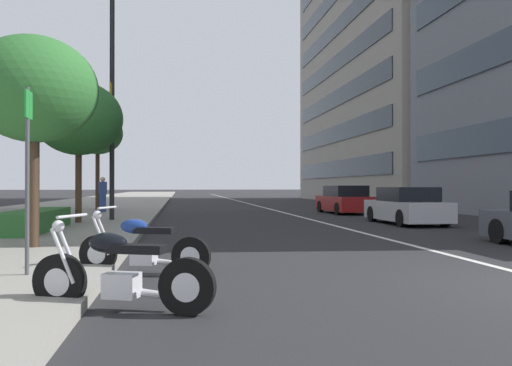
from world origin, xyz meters
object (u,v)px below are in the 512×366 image
object	(u,v)px
motorcycle_second_in_row	(142,249)
parking_sign_by_curb	(28,163)
car_far_down_avenue	(344,200)
street_tree_far_plaza	(98,134)
street_tree_near_plaza_corner	(34,90)
motorcycle_nearest_camera	(120,275)
street_tree_mid_sidewalk	(79,119)
pedestrian_on_plaza	(103,194)
street_lamp_with_banners	(119,83)
car_mid_block_traffic	(406,207)

from	to	relation	value
motorcycle_second_in_row	parking_sign_by_curb	size ratio (longest dim) A/B	0.79
car_far_down_avenue	street_tree_far_plaza	world-z (taller)	street_tree_far_plaza
street_tree_near_plaza_corner	parking_sign_by_curb	bearing A→B (deg)	-166.32
motorcycle_nearest_camera	street_tree_mid_sidewalk	bearing A→B (deg)	-57.34
street_tree_mid_sidewalk	car_far_down_avenue	bearing A→B (deg)	-59.82
pedestrian_on_plaza	car_far_down_avenue	bearing A→B (deg)	-102.95
motorcycle_nearest_camera	street_tree_far_plaza	world-z (taller)	street_tree_far_plaza
street_lamp_with_banners	street_tree_mid_sidewalk	world-z (taller)	street_lamp_with_banners
motorcycle_second_in_row	street_tree_near_plaza_corner	xyz separation A→B (m)	(2.85, 2.43, 3.03)
street_tree_mid_sidewalk	pedestrian_on_plaza	world-z (taller)	street_tree_mid_sidewalk
pedestrian_on_plaza	car_mid_block_traffic	bearing A→B (deg)	-133.79
street_lamp_with_banners	street_tree_far_plaza	size ratio (longest dim) A/B	1.68
motorcycle_nearest_camera	car_far_down_avenue	world-z (taller)	car_far_down_avenue
car_mid_block_traffic	street_tree_near_plaza_corner	distance (m)	13.65
car_far_down_avenue	street_tree_near_plaza_corner	world-z (taller)	street_tree_near_plaza_corner
parking_sign_by_curb	street_tree_near_plaza_corner	xyz separation A→B (m)	(3.53, 0.86, 1.68)
car_mid_block_traffic	pedestrian_on_plaza	size ratio (longest dim) A/B	2.48
motorcycle_second_in_row	street_lamp_with_banners	xyz separation A→B (m)	(11.59, 1.70, 4.94)
street_tree_near_plaza_corner	motorcycle_second_in_row	bearing A→B (deg)	-139.52
motorcycle_nearest_camera	car_far_down_avenue	bearing A→B (deg)	-94.86
parking_sign_by_curb	street_lamp_with_banners	world-z (taller)	street_lamp_with_banners
motorcycle_second_in_row	street_tree_near_plaza_corner	bearing A→B (deg)	-30.48
motorcycle_second_in_row	street_tree_far_plaza	bearing A→B (deg)	-60.26
street_tree_mid_sidewalk	street_tree_far_plaza	xyz separation A→B (m)	(10.07, 0.91, 0.48)
street_lamp_with_banners	street_tree_near_plaza_corner	world-z (taller)	street_lamp_with_banners
car_mid_block_traffic	pedestrian_on_plaza	world-z (taller)	pedestrian_on_plaza
car_far_down_avenue	pedestrian_on_plaza	world-z (taller)	pedestrian_on_plaza
street_lamp_with_banners	street_tree_near_plaza_corner	xyz separation A→B (m)	(-8.74, 0.74, -1.91)
car_mid_block_traffic	parking_sign_by_curb	bearing A→B (deg)	135.03
motorcycle_nearest_camera	parking_sign_by_curb	distance (m)	2.71
parking_sign_by_curb	pedestrian_on_plaza	bearing A→B (deg)	5.01
parking_sign_by_curb	pedestrian_on_plaza	xyz separation A→B (m)	(18.40, 1.61, -0.74)
motorcycle_nearest_camera	street_lamp_with_banners	xyz separation A→B (m)	(14.08, 1.62, 4.94)
street_tree_mid_sidewalk	street_tree_far_plaza	distance (m)	10.12
motorcycle_second_in_row	parking_sign_by_curb	xyz separation A→B (m)	(-0.68, 1.57, 1.35)
car_mid_block_traffic	street_lamp_with_banners	distance (m)	11.84
street_tree_near_plaza_corner	pedestrian_on_plaza	bearing A→B (deg)	2.91
motorcycle_second_in_row	parking_sign_by_curb	bearing A→B (deg)	42.37
car_mid_block_traffic	street_tree_near_plaza_corner	xyz separation A→B (m)	(-6.88, 11.45, 2.79)
street_lamp_with_banners	street_tree_far_plaza	bearing A→B (deg)	13.79
car_far_down_avenue	street_tree_far_plaza	bearing A→B (deg)	74.23
motorcycle_second_in_row	pedestrian_on_plaza	distance (m)	18.01
street_tree_near_plaza_corner	motorcycle_nearest_camera	bearing A→B (deg)	-156.14
motorcycle_nearest_camera	street_tree_near_plaza_corner	bearing A→B (deg)	-46.13
car_far_down_avenue	street_tree_mid_sidewalk	xyz separation A→B (m)	(-6.97, 11.99, 3.11)
car_mid_block_traffic	motorcycle_nearest_camera	bearing A→B (deg)	143.87
car_far_down_avenue	parking_sign_by_curb	world-z (taller)	parking_sign_by_curb
car_far_down_avenue	street_lamp_with_banners	xyz separation A→B (m)	(-5.62, 10.76, 4.67)
motorcycle_nearest_camera	street_lamp_with_banners	world-z (taller)	street_lamp_with_banners
street_lamp_with_banners	street_tree_mid_sidewalk	distance (m)	2.40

